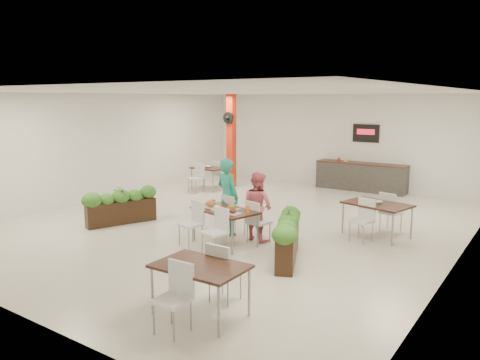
{
  "coord_description": "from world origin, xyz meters",
  "views": [
    {
      "loc": [
        6.41,
        -9.34,
        3.03
      ],
      "look_at": [
        0.1,
        -0.18,
        1.1
      ],
      "focal_mm": 35.0,
      "sensor_mm": 36.0,
      "label": 1
    }
  ],
  "objects_px": {
    "side_table_a": "(208,171)",
    "planter_right": "(288,234)",
    "main_table": "(224,215)",
    "diner_man": "(228,196)",
    "diner_woman": "(258,206)",
    "side_table_c": "(200,273)",
    "service_counter": "(361,176)",
    "side_table_b": "(377,208)",
    "red_column": "(231,140)",
    "planter_left": "(121,204)"
  },
  "relations": [
    {
      "from": "main_table",
      "to": "side_table_a",
      "type": "xyz_separation_m",
      "value": [
        -4.06,
        4.57,
        -0.01
      ]
    },
    {
      "from": "planter_right",
      "to": "diner_man",
      "type": "bearing_deg",
      "value": 159.6
    },
    {
      "from": "service_counter",
      "to": "side_table_c",
      "type": "bearing_deg",
      "value": -82.02
    },
    {
      "from": "red_column",
      "to": "planter_right",
      "type": "distance_m",
      "value": 7.74
    },
    {
      "from": "main_table",
      "to": "side_table_a",
      "type": "height_order",
      "value": "same"
    },
    {
      "from": "diner_man",
      "to": "planter_left",
      "type": "relative_size",
      "value": 1.01
    },
    {
      "from": "diner_woman",
      "to": "service_counter",
      "type": "bearing_deg",
      "value": -74.58
    },
    {
      "from": "side_table_c",
      "to": "side_table_a",
      "type": "bearing_deg",
      "value": 126.38
    },
    {
      "from": "service_counter",
      "to": "side_table_b",
      "type": "height_order",
      "value": "service_counter"
    },
    {
      "from": "side_table_a",
      "to": "side_table_b",
      "type": "distance_m",
      "value": 6.87
    },
    {
      "from": "planter_right",
      "to": "diner_woman",
      "type": "bearing_deg",
      "value": 147.75
    },
    {
      "from": "planter_right",
      "to": "side_table_c",
      "type": "xyz_separation_m",
      "value": [
        0.14,
        -2.79,
        0.13
      ]
    },
    {
      "from": "service_counter",
      "to": "side_table_c",
      "type": "height_order",
      "value": "service_counter"
    },
    {
      "from": "planter_right",
      "to": "main_table",
      "type": "bearing_deg",
      "value": 177.35
    },
    {
      "from": "planter_left",
      "to": "diner_man",
      "type": "bearing_deg",
      "value": 16.35
    },
    {
      "from": "service_counter",
      "to": "planter_left",
      "type": "xyz_separation_m",
      "value": [
        -3.32,
        -7.45,
        0.01
      ]
    },
    {
      "from": "diner_woman",
      "to": "planter_left",
      "type": "distance_m",
      "value": 3.56
    },
    {
      "from": "red_column",
      "to": "main_table",
      "type": "distance_m",
      "value": 6.69
    },
    {
      "from": "main_table",
      "to": "diner_woman",
      "type": "height_order",
      "value": "diner_woman"
    },
    {
      "from": "main_table",
      "to": "planter_right",
      "type": "height_order",
      "value": "planter_right"
    },
    {
      "from": "diner_man",
      "to": "side_table_a",
      "type": "xyz_separation_m",
      "value": [
        -3.67,
        3.92,
        -0.25
      ]
    },
    {
      "from": "main_table",
      "to": "red_column",
      "type": "bearing_deg",
      "value": 124.34
    },
    {
      "from": "service_counter",
      "to": "diner_woman",
      "type": "relative_size",
      "value": 2.0
    },
    {
      "from": "diner_woman",
      "to": "planter_left",
      "type": "height_order",
      "value": "diner_woman"
    },
    {
      "from": "diner_woman",
      "to": "planter_right",
      "type": "xyz_separation_m",
      "value": [
        1.15,
        -0.72,
        -0.25
      ]
    },
    {
      "from": "planter_left",
      "to": "side_table_c",
      "type": "bearing_deg",
      "value": -29.96
    },
    {
      "from": "diner_woman",
      "to": "diner_man",
      "type": "bearing_deg",
      "value": 14.18
    },
    {
      "from": "diner_man",
      "to": "planter_right",
      "type": "bearing_deg",
      "value": 173.78
    },
    {
      "from": "red_column",
      "to": "side_table_b",
      "type": "bearing_deg",
      "value": -26.37
    },
    {
      "from": "red_column",
      "to": "planter_right",
      "type": "relative_size",
      "value": 1.72
    },
    {
      "from": "service_counter",
      "to": "side_table_c",
      "type": "distance_m",
      "value": 10.29
    },
    {
      "from": "planter_right",
      "to": "side_table_a",
      "type": "bearing_deg",
      "value": 140.4
    },
    {
      "from": "side_table_a",
      "to": "side_table_b",
      "type": "bearing_deg",
      "value": -14.02
    },
    {
      "from": "side_table_a",
      "to": "side_table_c",
      "type": "height_order",
      "value": "same"
    },
    {
      "from": "main_table",
      "to": "side_table_a",
      "type": "distance_m",
      "value": 6.11
    },
    {
      "from": "side_table_b",
      "to": "side_table_c",
      "type": "xyz_separation_m",
      "value": [
        -0.76,
        -5.26,
        -0.01
      ]
    },
    {
      "from": "red_column",
      "to": "main_table",
      "type": "height_order",
      "value": "red_column"
    },
    {
      "from": "red_column",
      "to": "planter_right",
      "type": "xyz_separation_m",
      "value": [
        5.29,
        -5.53,
        -1.14
      ]
    },
    {
      "from": "side_table_a",
      "to": "planter_right",
      "type": "bearing_deg",
      "value": -35.12
    },
    {
      "from": "side_table_b",
      "to": "diner_woman",
      "type": "bearing_deg",
      "value": -125.89
    },
    {
      "from": "side_table_c",
      "to": "planter_right",
      "type": "bearing_deg",
      "value": 91.46
    },
    {
      "from": "side_table_c",
      "to": "side_table_b",
      "type": "bearing_deg",
      "value": 80.46
    },
    {
      "from": "diner_woman",
      "to": "side_table_c",
      "type": "xyz_separation_m",
      "value": [
        1.28,
        -3.52,
        -0.12
      ]
    },
    {
      "from": "diner_man",
      "to": "diner_woman",
      "type": "xyz_separation_m",
      "value": [
        0.8,
        0.0,
        -0.12
      ]
    },
    {
      "from": "planter_right",
      "to": "side_table_c",
      "type": "relative_size",
      "value": 1.14
    },
    {
      "from": "main_table",
      "to": "diner_man",
      "type": "xyz_separation_m",
      "value": [
        -0.39,
        0.65,
        0.23
      ]
    },
    {
      "from": "side_table_b",
      "to": "side_table_c",
      "type": "height_order",
      "value": "same"
    },
    {
      "from": "service_counter",
      "to": "main_table",
      "type": "bearing_deg",
      "value": -92.08
    },
    {
      "from": "red_column",
      "to": "side_table_a",
      "type": "distance_m",
      "value": 1.39
    },
    {
      "from": "red_column",
      "to": "diner_man",
      "type": "distance_m",
      "value": 5.91
    }
  ]
}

